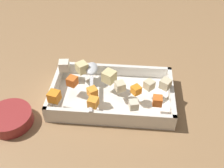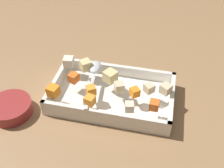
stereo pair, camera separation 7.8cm
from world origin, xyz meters
TOP-DOWN VIEW (x-y plane):
  - ground_plane at (0.00, 0.00)m, footprint 4.00×4.00m
  - baking_dish at (-0.02, -0.02)m, footprint 0.36×0.21m
  - carrot_chunk_near_left at (-0.13, -0.02)m, footprint 0.03×0.03m
  - carrot_chunk_corner_sw at (-0.17, -0.09)m, footprint 0.04×0.04m
  - carrot_chunk_center at (0.11, -0.08)m, footprint 0.03×0.03m
  - carrot_chunk_corner_nw at (-0.07, -0.06)m, footprint 0.03×0.03m
  - carrot_chunk_heap_side at (0.05, -0.04)m, footprint 0.03×0.03m
  - carrot_chunk_front_center at (-0.06, -0.10)m, footprint 0.03×0.03m
  - potato_chunk_far_left at (0.01, -0.03)m, footprint 0.03×0.03m
  - potato_chunk_far_right at (0.09, -0.01)m, footprint 0.04×0.04m
  - potato_chunk_corner_ne at (-0.03, 0.01)m, footprint 0.05×0.05m
  - potato_chunk_rim_edge at (-0.12, 0.04)m, footprint 0.04×0.04m
  - potato_chunk_mid_left at (0.14, -0.01)m, footprint 0.04×0.04m
  - parsnip_chunk_near_spoon at (-0.17, 0.05)m, footprint 0.03×0.03m
  - parsnip_chunk_under_handle at (0.05, -0.10)m, footprint 0.03×0.03m
  - serving_spoon at (-0.08, 0.03)m, footprint 0.05×0.21m
  - small_prep_bowl at (-0.29, -0.13)m, footprint 0.12×0.12m

SIDE VIEW (x-z plane):
  - ground_plane at x=0.00m, z-range 0.00..0.00m
  - baking_dish at x=-0.02m, z-range -0.01..0.04m
  - small_prep_bowl at x=-0.29m, z-range 0.00..0.04m
  - serving_spoon at x=-0.08m, z-range 0.05..0.07m
  - carrot_chunk_heap_side at x=0.05m, z-range 0.05..0.08m
  - parsnip_chunk_under_handle at x=0.05m, z-range 0.05..0.08m
  - carrot_chunk_corner_nw at x=-0.07m, z-range 0.05..0.08m
  - carrot_chunk_center at x=0.11m, z-range 0.05..0.08m
  - potato_chunk_far_right at x=0.09m, z-range 0.05..0.08m
  - carrot_chunk_front_center at x=-0.06m, z-range 0.05..0.08m
  - potato_chunk_far_left at x=0.01m, z-range 0.05..0.08m
  - carrot_chunk_near_left at x=-0.13m, z-range 0.05..0.08m
  - potato_chunk_mid_left at x=0.14m, z-range 0.05..0.08m
  - carrot_chunk_corner_sw at x=-0.17m, z-range 0.05..0.08m
  - parsnip_chunk_near_spoon at x=-0.17m, z-range 0.05..0.08m
  - potato_chunk_rim_edge at x=-0.12m, z-range 0.05..0.08m
  - potato_chunk_corner_ne at x=-0.03m, z-range 0.05..0.09m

